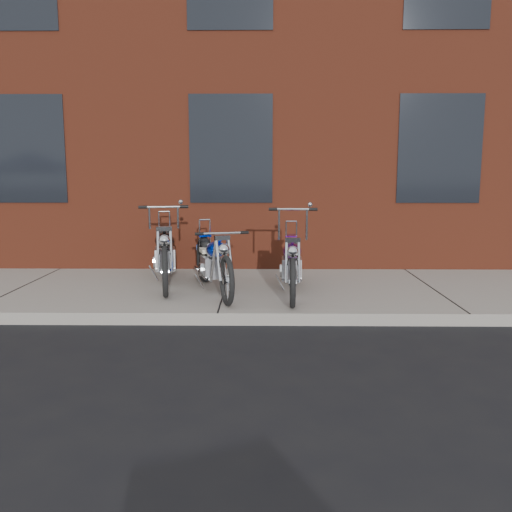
{
  "coord_description": "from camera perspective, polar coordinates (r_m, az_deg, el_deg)",
  "views": [
    {
      "loc": [
        0.54,
        -6.26,
        1.81
      ],
      "look_at": [
        0.45,
        0.8,
        0.72
      ],
      "focal_mm": 38.0,
      "sensor_mm": 36.0,
      "label": 1
    }
  ],
  "objects": [
    {
      "name": "chopper_blue",
      "position": [
        7.57,
        -4.48,
        -0.82
      ],
      "size": [
        0.8,
        2.16,
        0.96
      ],
      "rotation": [
        0.0,
        0.0,
        -1.28
      ],
      "color": "black",
      "rests_on": "sidewalk"
    },
    {
      "name": "building_brick",
      "position": [
        14.43,
        -1.49,
        17.5
      ],
      "size": [
        22.0,
        10.0,
        8.0
      ],
      "primitive_type": "cube",
      "color": "maroon",
      "rests_on": "ground"
    },
    {
      "name": "sidewalk",
      "position": [
        7.96,
        -3.18,
        -3.81
      ],
      "size": [
        22.0,
        3.0,
        0.15
      ],
      "primitive_type": "cube",
      "color": "gray",
      "rests_on": "ground"
    },
    {
      "name": "chopper_third",
      "position": [
        8.2,
        -9.55,
        0.05
      ],
      "size": [
        0.68,
        2.38,
        1.22
      ],
      "rotation": [
        0.0,
        0.0,
        -1.39
      ],
      "color": "black",
      "rests_on": "sidewalk"
    },
    {
      "name": "chopper_purple",
      "position": [
        7.48,
        3.79,
        -0.98
      ],
      "size": [
        0.53,
        2.18,
        1.22
      ],
      "rotation": [
        0.0,
        0.0,
        -1.61
      ],
      "color": "black",
      "rests_on": "sidewalk"
    },
    {
      "name": "ground",
      "position": [
        6.53,
        -4.07,
        -7.32
      ],
      "size": [
        120.0,
        120.0,
        0.0
      ],
      "primitive_type": "plane",
      "color": "black",
      "rests_on": "ground"
    }
  ]
}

